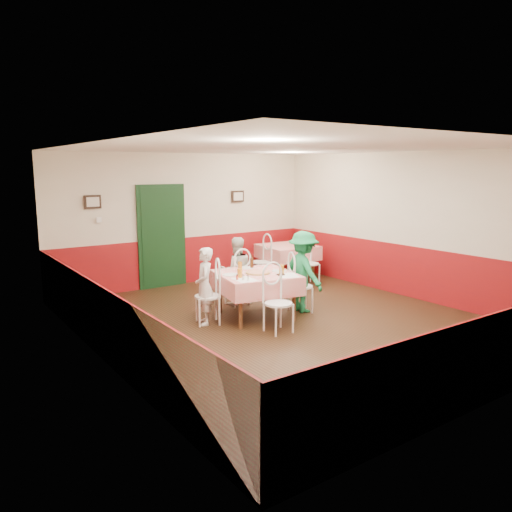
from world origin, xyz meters
TOP-DOWN VIEW (x-y plane):
  - floor at (0.00, 0.00)m, footprint 7.00×7.00m
  - ceiling at (0.00, 0.00)m, footprint 7.00×7.00m
  - back_wall at (0.00, 3.50)m, footprint 6.00×0.10m
  - front_wall at (0.00, -3.50)m, footprint 6.00×0.10m
  - left_wall at (-3.00, 0.00)m, footprint 0.10×7.00m
  - right_wall at (3.00, 0.00)m, footprint 0.10×7.00m
  - wainscot_back at (0.00, 3.48)m, footprint 6.00×0.03m
  - wainscot_front at (0.00, -3.48)m, footprint 6.00×0.03m
  - wainscot_left at (-2.98, 0.00)m, footprint 0.03×7.00m
  - wainscot_right at (2.98, 0.00)m, footprint 0.03×7.00m
  - door at (-0.60, 3.45)m, footprint 0.96×0.06m
  - picture_left at (-2.00, 3.45)m, footprint 0.32×0.03m
  - picture_right at (1.30, 3.45)m, footprint 0.32×0.03m
  - thermostat at (-1.90, 3.45)m, footprint 0.10×0.03m
  - main_table at (-0.26, 0.50)m, footprint 1.43×1.43m
  - second_table at (2.08, 2.59)m, footprint 1.21×1.21m
  - chair_left at (-1.09, 0.66)m, footprint 0.54×0.54m
  - chair_right at (0.58, 0.33)m, footprint 0.54×0.54m
  - chair_far at (-0.09, 1.33)m, footprint 0.43×0.43m
  - chair_near at (-0.42, -0.33)m, footprint 0.43×0.43m
  - chair_second_a at (1.33, 2.59)m, footprint 0.45×0.45m
  - chair_second_b at (2.08, 1.84)m, footprint 0.45×0.45m
  - pizza at (-0.24, 0.46)m, footprint 0.47×0.47m
  - plate_left at (-0.70, 0.60)m, footprint 0.29×0.29m
  - plate_right at (0.15, 0.39)m, footprint 0.29×0.29m
  - plate_far at (-0.15, 0.94)m, footprint 0.29×0.29m
  - glass_a at (-0.67, 0.36)m, footprint 0.09×0.09m
  - glass_b at (0.06, 0.21)m, footprint 0.10×0.10m
  - glass_c at (-0.31, 0.91)m, footprint 0.09×0.09m
  - beer_bottle at (-0.08, 0.87)m, footprint 0.07×0.07m
  - shaker_a at (-0.72, 0.18)m, footprint 0.04×0.04m
  - shaker_b at (-0.69, 0.10)m, footprint 0.04×0.04m
  - shaker_c at (-0.79, 0.25)m, footprint 0.04×0.04m
  - menu_left at (-0.69, 0.20)m, footprint 0.32×0.42m
  - menu_right at (0.07, 0.06)m, footprint 0.43×0.49m
  - wallet at (-0.02, 0.14)m, footprint 0.13×0.11m
  - diner_left at (-1.14, 0.67)m, footprint 0.46×0.54m
  - diner_far at (-0.08, 1.38)m, footprint 0.72×0.64m
  - diner_right at (0.63, 0.32)m, footprint 0.59×0.95m

SIDE VIEW (x-z plane):
  - floor at x=0.00m, z-range 0.00..0.00m
  - main_table at x=-0.26m, z-range -0.01..0.76m
  - second_table at x=2.08m, z-range -0.01..0.76m
  - chair_left at x=-1.09m, z-range 0.00..0.90m
  - chair_right at x=0.58m, z-range 0.00..0.90m
  - chair_far at x=-0.09m, z-range 0.00..0.90m
  - chair_near at x=-0.42m, z-range 0.00..0.90m
  - chair_second_a at x=1.33m, z-range 0.00..0.90m
  - chair_second_b at x=2.08m, z-range 0.00..0.90m
  - wainscot_back at x=0.00m, z-range 0.00..1.00m
  - wainscot_front at x=0.00m, z-range 0.00..1.00m
  - wainscot_left at x=-2.98m, z-range 0.00..1.00m
  - wainscot_right at x=2.98m, z-range 0.00..1.00m
  - diner_left at x=-1.14m, z-range 0.00..1.25m
  - diner_far at x=-0.08m, z-range 0.00..1.25m
  - diner_right at x=0.63m, z-range 0.00..1.42m
  - menu_left at x=-0.69m, z-range 0.76..0.76m
  - menu_right at x=0.07m, z-range 0.76..0.76m
  - plate_left at x=-0.70m, z-range 0.76..0.77m
  - plate_right at x=0.15m, z-range 0.76..0.77m
  - plate_far at x=-0.15m, z-range 0.76..0.77m
  - wallet at x=-0.02m, z-range 0.76..0.78m
  - pizza at x=-0.24m, z-range 0.76..0.79m
  - shaker_a at x=-0.72m, z-range 0.76..0.85m
  - shaker_b at x=-0.69m, z-range 0.76..0.85m
  - shaker_c at x=-0.79m, z-range 0.76..0.85m
  - glass_c at x=-0.31m, z-range 0.76..0.89m
  - glass_a at x=-0.67m, z-range 0.76..0.91m
  - glass_b at x=0.06m, z-range 0.76..0.91m
  - beer_bottle at x=-0.08m, z-range 0.76..0.98m
  - door at x=-0.60m, z-range 0.00..2.10m
  - back_wall at x=0.00m, z-range 0.00..2.80m
  - front_wall at x=0.00m, z-range 0.00..2.80m
  - left_wall at x=-3.00m, z-range 0.00..2.80m
  - right_wall at x=3.00m, z-range 0.00..2.80m
  - thermostat at x=-1.90m, z-range 1.45..1.55m
  - picture_left at x=-2.00m, z-range 1.72..1.98m
  - picture_right at x=1.30m, z-range 1.72..1.98m
  - ceiling at x=0.00m, z-range 2.80..2.80m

